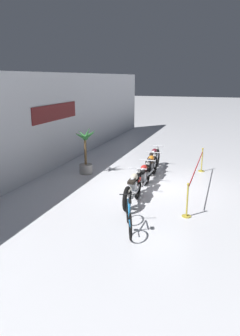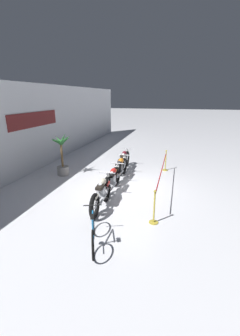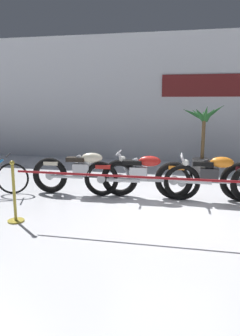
% 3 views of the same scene
% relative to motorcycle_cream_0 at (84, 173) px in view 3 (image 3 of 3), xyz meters
% --- Properties ---
extents(ground_plane, '(120.00, 120.00, 0.00)m').
position_rel_motorcycle_cream_0_xyz_m(ground_plane, '(1.94, -0.51, -0.48)').
color(ground_plane, silver).
extents(back_wall, '(28.00, 0.29, 4.20)m').
position_rel_motorcycle_cream_0_xyz_m(back_wall, '(1.95, 4.61, 1.62)').
color(back_wall, white).
rests_on(back_wall, ground).
extents(motorcycle_cream_0, '(2.36, 0.62, 0.97)m').
position_rel_motorcycle_cream_0_xyz_m(motorcycle_cream_0, '(0.00, 0.00, 0.00)').
color(motorcycle_cream_0, black).
rests_on(motorcycle_cream_0, ground).
extents(motorcycle_red_1, '(2.45, 0.62, 0.95)m').
position_rel_motorcycle_cream_0_xyz_m(motorcycle_red_1, '(1.25, -0.01, -0.00)').
color(motorcycle_red_1, black).
rests_on(motorcycle_red_1, ground).
extents(motorcycle_orange_2, '(2.30, 0.62, 0.97)m').
position_rel_motorcycle_cream_0_xyz_m(motorcycle_orange_2, '(2.68, 0.06, -0.00)').
color(motorcycle_orange_2, black).
rests_on(motorcycle_orange_2, ground).
extents(potted_palm_left_of_row, '(1.21, 1.00, 1.98)m').
position_rel_motorcycle_cream_0_xyz_m(potted_palm_left_of_row, '(2.58, 2.85, 0.44)').
color(potted_palm_left_of_row, gray).
rests_on(potted_palm_left_of_row, ground).
extents(stanchion_far_left, '(5.15, 0.28, 1.05)m').
position_rel_motorcycle_cream_0_xyz_m(stanchion_far_left, '(0.82, -1.84, 0.17)').
color(stanchion_far_left, gold).
rests_on(stanchion_far_left, ground).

